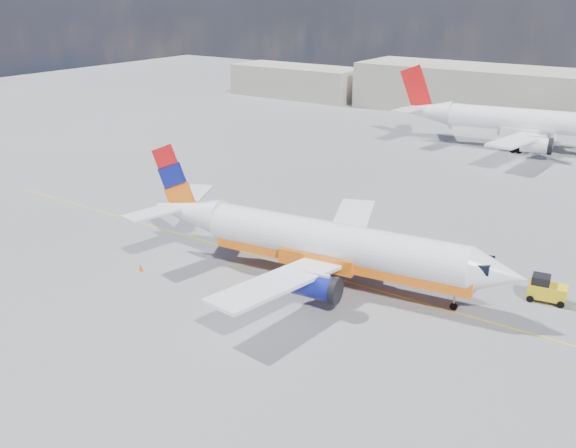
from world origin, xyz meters
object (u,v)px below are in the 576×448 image
Objects in this scene: second_jet at (529,124)px; main_jet at (323,243)px; traffic_cone at (141,268)px; gse_tug at (546,289)px.

main_jet is at bearing -100.16° from second_jet.
traffic_cone is (-12.59, -6.70, -2.76)m from main_jet.
traffic_cone is (-27.35, -12.96, -0.58)m from gse_tug.
gse_tug is at bearing 15.84° from main_jet.
gse_tug is (14.76, 6.26, -2.17)m from main_jet.
gse_tug is at bearing -81.89° from second_jet.
second_jet is at bearing 97.90° from gse_tug.
gse_tug is at bearing 25.36° from traffic_cone.
second_jet is 46.77m from gse_tug.
traffic_cone is at bearing -112.31° from second_jet.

